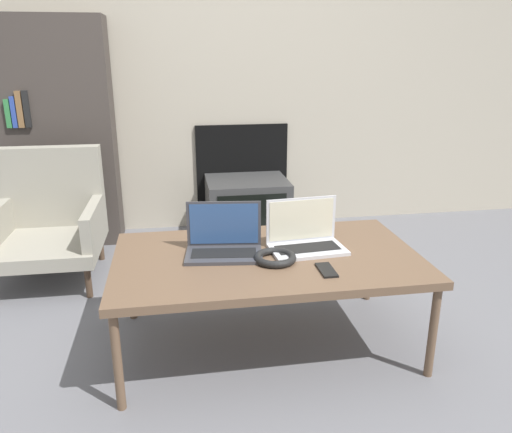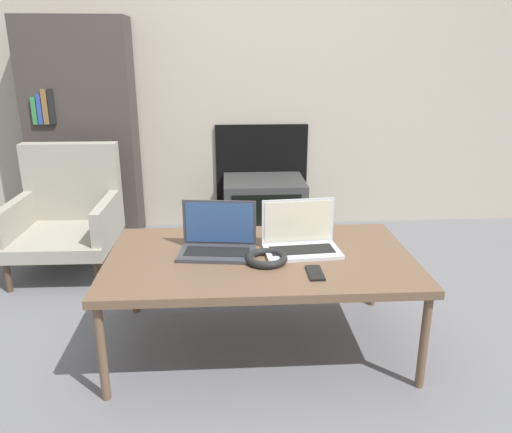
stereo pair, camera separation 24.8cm
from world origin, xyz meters
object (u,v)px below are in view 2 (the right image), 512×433
object	(u,v)px
laptop_right	(300,239)
armchair	(67,211)
tv	(264,208)
laptop_left	(218,241)
headphones	(266,258)
phone	(315,273)

from	to	relation	value
laptop_right	armchair	bearing A→B (deg)	139.68
tv	laptop_left	bearing A→B (deg)	-102.51
laptop_left	headphones	distance (m)	0.25
tv	armchair	bearing A→B (deg)	-159.83
headphones	armchair	size ratio (longest dim) A/B	0.24
headphones	laptop_left	bearing A→B (deg)	148.89
headphones	phone	world-z (taller)	headphones
tv	laptop_right	bearing A→B (deg)	-87.66
headphones	phone	xyz separation A→B (m)	(0.19, -0.14, -0.01)
phone	tv	distance (m)	1.71
phone	armchair	world-z (taller)	armchair
laptop_left	armchair	size ratio (longest dim) A/B	0.47
tv	armchair	distance (m)	1.37
laptop_right	tv	size ratio (longest dim) A/B	0.60
armchair	phone	bearing A→B (deg)	-41.06
laptop_right	armchair	size ratio (longest dim) A/B	0.46
laptop_left	headphones	world-z (taller)	laptop_left
laptop_left	headphones	size ratio (longest dim) A/B	1.94
laptop_left	armchair	distance (m)	1.37
headphones	tv	xyz separation A→B (m)	(0.11, 1.55, -0.26)
phone	tv	world-z (taller)	phone
laptop_right	tv	distance (m)	1.46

